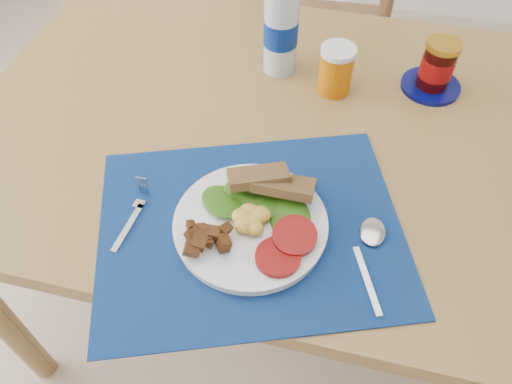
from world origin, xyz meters
TOP-DOWN VIEW (x-y plane):
  - ground at (0.00, 0.00)m, footprint 4.00×4.00m
  - table at (0.00, 0.20)m, footprint 1.40×0.90m
  - chair_far at (-0.07, 0.89)m, footprint 0.47×0.45m
  - placemat at (-0.05, -0.07)m, footprint 0.63×0.56m
  - breakfast_plate at (-0.05, -0.08)m, footprint 0.26×0.26m
  - fork at (-0.25, -0.09)m, footprint 0.02×0.15m
  - spoon at (0.16, -0.06)m, footprint 0.06×0.18m
  - water_bottle at (-0.09, 0.38)m, footprint 0.08×0.08m
  - juice_glass at (0.04, 0.33)m, footprint 0.07×0.07m
  - jam_on_saucer at (0.25, 0.39)m, footprint 0.13×0.13m

SIDE VIEW (x-z plane):
  - ground at x=0.00m, z-range 0.00..0.00m
  - chair_far at x=-0.07m, z-range 0.00..1.20m
  - table at x=0.00m, z-range 0.29..1.04m
  - placemat at x=-0.05m, z-range 0.75..0.75m
  - fork at x=-0.25m, z-range 0.75..0.76m
  - spoon at x=0.16m, z-range 0.75..0.76m
  - breakfast_plate at x=-0.05m, z-range 0.74..0.80m
  - juice_glass at x=0.04m, z-range 0.75..0.85m
  - jam_on_saucer at x=0.25m, z-range 0.74..0.86m
  - water_bottle at x=-0.09m, z-range 0.73..0.99m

